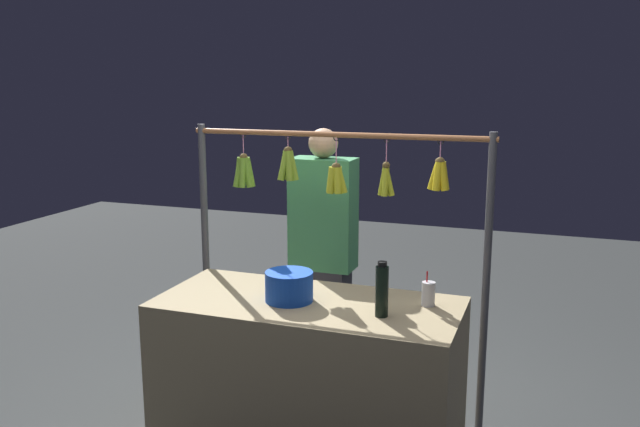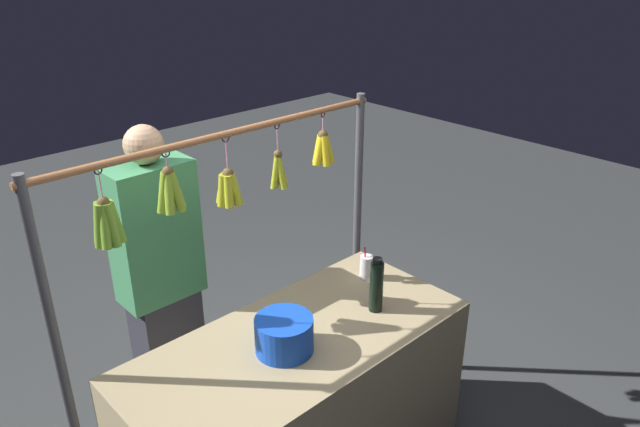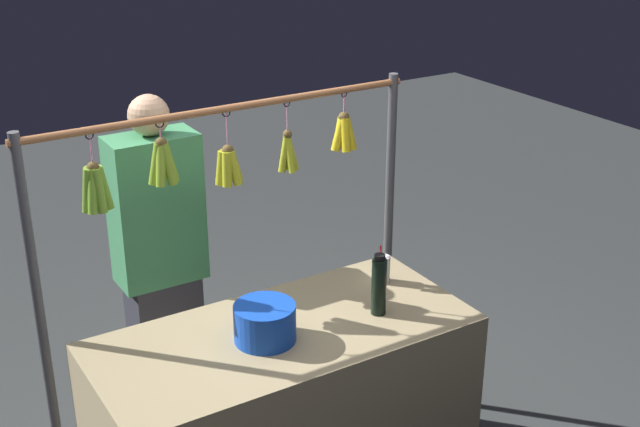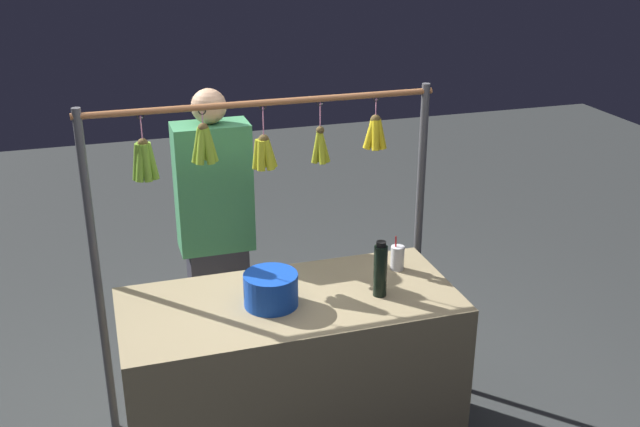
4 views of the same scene
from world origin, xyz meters
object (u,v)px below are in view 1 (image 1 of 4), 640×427
blue_bucket (289,286)px  drink_cup (428,294)px  water_bottle (382,290)px  vendor_person (323,263)px

blue_bucket → drink_cup: (-0.71, -0.17, -0.02)m
water_bottle → blue_bucket: 0.53m
drink_cup → vendor_person: 1.07m
water_bottle → drink_cup: size_ratio=1.53×
vendor_person → water_bottle: bearing=124.5°
drink_cup → vendor_person: bearing=-39.8°
water_bottle → drink_cup: 0.31m
water_bottle → drink_cup: (-0.19, -0.24, -0.07)m
blue_bucket → vendor_person: vendor_person is taller
water_bottle → drink_cup: bearing=-128.7°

